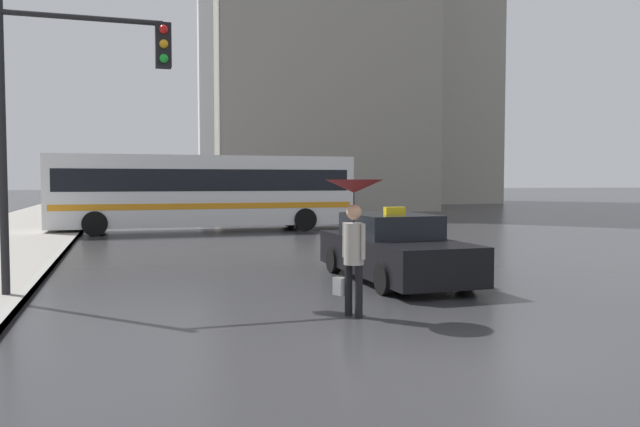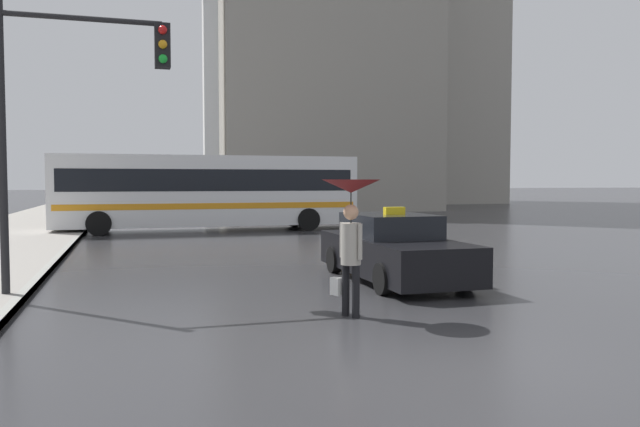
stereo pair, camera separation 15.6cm
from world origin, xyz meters
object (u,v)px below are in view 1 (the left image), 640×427
(city_bus, at_px, (205,189))
(monument_cross, at_px, (205,26))
(taxi, at_px, (393,250))
(pedestrian_with_umbrella, at_px, (354,212))
(traffic_light, at_px, (74,94))

(city_bus, distance_m, monument_cross, 16.73)
(taxi, distance_m, pedestrian_with_umbrella, 3.83)
(monument_cross, bearing_deg, pedestrian_with_umbrella, -92.98)
(pedestrian_with_umbrella, distance_m, traffic_light, 5.47)
(city_bus, bearing_deg, monument_cross, -7.31)
(traffic_light, bearing_deg, monument_cross, 78.23)
(city_bus, xyz_separation_m, pedestrian_with_umbrella, (0.14, -17.40, -0.12))
(taxi, relative_size, city_bus, 0.38)
(taxi, height_order, city_bus, city_bus)
(monument_cross, bearing_deg, city_bus, -97.43)
(traffic_light, bearing_deg, city_bus, 74.37)
(taxi, xyz_separation_m, pedestrian_with_umbrella, (-2.06, -3.08, 0.98))
(pedestrian_with_umbrella, relative_size, monument_cross, 0.10)
(pedestrian_with_umbrella, bearing_deg, monument_cross, -29.05)
(traffic_light, bearing_deg, taxi, 2.09)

